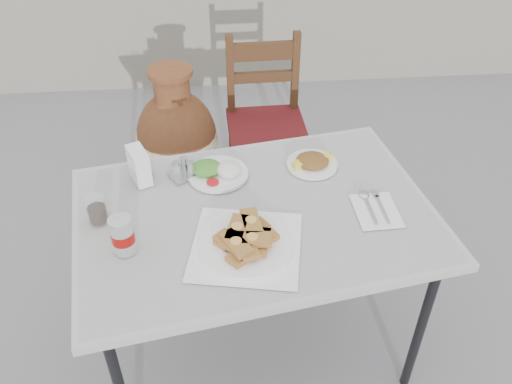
{
  "coord_description": "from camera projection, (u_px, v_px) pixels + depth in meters",
  "views": [
    {
      "loc": [
        -0.06,
        -1.35,
        1.96
      ],
      "look_at": [
        0.06,
        0.09,
        0.79
      ],
      "focal_mm": 38.0,
      "sensor_mm": 36.0,
      "label": 1
    }
  ],
  "objects": [
    {
      "name": "ground",
      "position": [
        243.0,
        351.0,
        2.28
      ],
      "size": [
        80.0,
        80.0,
        0.0
      ],
      "primitive_type": "plane",
      "color": "slate",
      "rests_on": "ground"
    },
    {
      "name": "cafe_table",
      "position": [
        255.0,
        223.0,
        1.89
      ],
      "size": [
        1.34,
        1.02,
        0.74
      ],
      "rotation": [
        0.0,
        0.0,
        0.17
      ],
      "color": "black",
      "rests_on": "ground"
    },
    {
      "name": "pide_plate",
      "position": [
        246.0,
        239.0,
        1.7
      ],
      "size": [
        0.4,
        0.4,
        0.07
      ],
      "rotation": [
        0.0,
        0.0,
        -0.19
      ],
      "color": "white",
      "rests_on": "cafe_table"
    },
    {
      "name": "salad_rice_plate",
      "position": [
        217.0,
        171.0,
        2.0
      ],
      "size": [
        0.23,
        0.23,
        0.06
      ],
      "color": "white",
      "rests_on": "cafe_table"
    },
    {
      "name": "salad_chopped_plate",
      "position": [
        312.0,
        162.0,
        2.05
      ],
      "size": [
        0.19,
        0.19,
        0.04
      ],
      "color": "white",
      "rests_on": "cafe_table"
    },
    {
      "name": "soda_can",
      "position": [
        122.0,
        235.0,
        1.67
      ],
      "size": [
        0.07,
        0.07,
        0.13
      ],
      "color": "silver",
      "rests_on": "cafe_table"
    },
    {
      "name": "cola_glass",
      "position": [
        97.0,
        211.0,
        1.79
      ],
      "size": [
        0.07,
        0.07,
        0.1
      ],
      "color": "white",
      "rests_on": "cafe_table"
    },
    {
      "name": "napkin_holder",
      "position": [
        139.0,
        165.0,
        1.95
      ],
      "size": [
        0.1,
        0.12,
        0.13
      ],
      "rotation": [
        0.0,
        0.0,
        0.41
      ],
      "color": "white",
      "rests_on": "cafe_table"
    },
    {
      "name": "condiment_caddy",
      "position": [
        184.0,
        170.0,
        2.0
      ],
      "size": [
        0.13,
        0.12,
        0.08
      ],
      "rotation": [
        0.0,
        0.0,
        0.53
      ],
      "color": "silver",
      "rests_on": "cafe_table"
    },
    {
      "name": "cutlery_napkin",
      "position": [
        374.0,
        208.0,
        1.86
      ],
      "size": [
        0.15,
        0.2,
        0.01
      ],
      "rotation": [
        0.0,
        0.0,
        0.04
      ],
      "color": "white",
      "rests_on": "cafe_table"
    },
    {
      "name": "chair",
      "position": [
        266.0,
        122.0,
        2.83
      ],
      "size": [
        0.41,
        0.41,
        0.89
      ],
      "rotation": [
        0.0,
        0.0,
        0.03
      ],
      "color": "#361A0E",
      "rests_on": "ground"
    },
    {
      "name": "terracotta_urn",
      "position": [
        177.0,
        139.0,
        2.91
      ],
      "size": [
        0.43,
        0.43,
        0.76
      ],
      "color": "brown",
      "rests_on": "ground"
    },
    {
      "name": "back_wall",
      "position": [
        218.0,
        0.0,
        3.84
      ],
      "size": [
        6.0,
        0.25,
        1.2
      ],
      "primitive_type": "cube",
      "color": "gray",
      "rests_on": "ground"
    }
  ]
}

